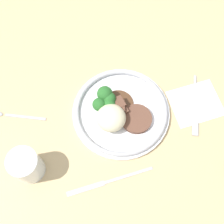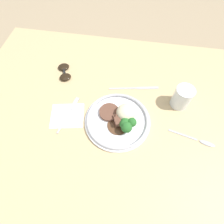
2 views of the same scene
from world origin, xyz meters
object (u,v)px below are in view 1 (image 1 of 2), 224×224
fork (195,111)px  spoon (0,114)px  juice_glass (27,166)px  knife (107,182)px  plate (119,112)px

fork → spoon: 0.51m
juice_glass → fork: 0.44m
juice_glass → knife: bearing=164.3°
juice_glass → knife: size_ratio=0.43×
plate → juice_glass: size_ratio=2.72×
plate → juice_glass: juice_glass is taller
plate → spoon: (0.31, -0.03, -0.02)m
plate → knife: bearing=74.2°
fork → knife: bearing=-45.7°
juice_glass → fork: bearing=-166.0°
plate → spoon: size_ratio=1.49×
plate → knife: plate is taller
plate → knife: 0.18m
plate → spoon: bearing=-6.2°
plate → knife: size_ratio=1.18×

